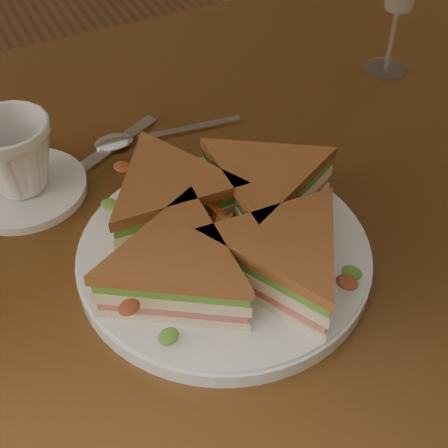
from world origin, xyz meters
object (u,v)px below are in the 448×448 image
(table, at_px, (203,246))
(saucer, at_px, (24,189))
(sandwich_wedges, at_px, (224,228))
(knife, at_px, (88,165))
(spoon, at_px, (133,139))
(plate, at_px, (224,255))
(coffee_cup, at_px, (14,156))

(table, distance_m, saucer, 0.22)
(sandwich_wedges, distance_m, knife, 0.22)
(spoon, distance_m, saucer, 0.14)
(plate, distance_m, coffee_cup, 0.24)
(plate, relative_size, spoon, 1.55)
(saucer, bearing_deg, spoon, 13.05)
(plate, distance_m, spoon, 0.22)
(knife, height_order, coffee_cup, coffee_cup)
(spoon, height_order, saucer, same)
(saucer, relative_size, coffee_cup, 1.55)
(spoon, bearing_deg, sandwich_wedges, -79.75)
(plate, relative_size, knife, 1.44)
(plate, distance_m, knife, 0.21)
(plate, xyz_separation_m, sandwich_wedges, (-0.00, 0.00, 0.04))
(sandwich_wedges, relative_size, spoon, 1.79)
(plate, bearing_deg, coffee_cup, 128.33)
(knife, bearing_deg, plate, -97.00)
(plate, height_order, knife, plate)
(plate, xyz_separation_m, coffee_cup, (-0.15, 0.19, 0.04))
(sandwich_wedges, height_order, saucer, sandwich_wedges)
(knife, relative_size, saucer, 1.45)
(table, bearing_deg, coffee_cup, 156.92)
(sandwich_wedges, height_order, spoon, sandwich_wedges)
(spoon, bearing_deg, coffee_cup, -159.56)
(sandwich_wedges, xyz_separation_m, spoon, (-0.01, 0.22, -0.04))
(knife, distance_m, saucer, 0.08)
(plate, height_order, spoon, plate)
(plate, height_order, sandwich_wedges, sandwich_wedges)
(table, xyz_separation_m, coffee_cup, (-0.18, 0.08, 0.15))
(coffee_cup, bearing_deg, saucer, 0.00)
(saucer, bearing_deg, table, -23.08)
(knife, height_order, saucer, saucer)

